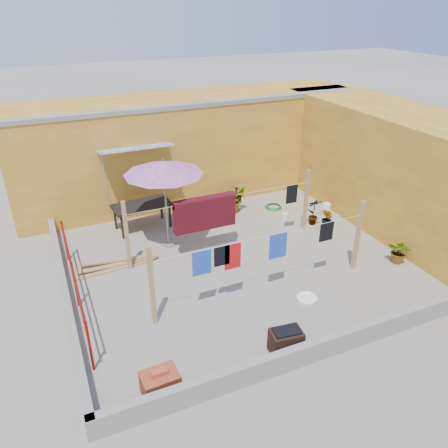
{
  "coord_description": "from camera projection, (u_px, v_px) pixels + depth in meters",
  "views": [
    {
      "loc": [
        -4.03,
        -8.36,
        5.9
      ],
      "look_at": [
        -0.21,
        0.3,
        0.98
      ],
      "focal_mm": 35.0,
      "sensor_mm": 36.0,
      "label": 1
    }
  ],
  "objects": [
    {
      "name": "parapet_front",
      "position": [
        320.0,
        348.0,
        7.95
      ],
      "size": [
        8.3,
        0.16,
        0.44
      ],
      "primitive_type": "cube",
      "color": "gray",
      "rests_on": "ground"
    },
    {
      "name": "plant_right_c",
      "position": [
        400.0,
        252.0,
        10.81
      ],
      "size": [
        0.67,
        0.7,
        0.61
      ],
      "primitive_type": "imported",
      "rotation": [
        0.0,
        0.0,
        5.15
      ],
      "color": "#1C5217",
      "rests_on": "ground"
    },
    {
      "name": "wall_back",
      "position": [
        189.0,
        146.0,
        14.2
      ],
      "size": [
        11.0,
        3.27,
        3.21
      ],
      "color": "gold",
      "rests_on": "ground"
    },
    {
      "name": "plant_back_a",
      "position": [
        233.0,
        199.0,
        13.35
      ],
      "size": [
        0.92,
        0.85,
        0.83
      ],
      "primitive_type": "imported",
      "rotation": [
        0.0,
        0.0,
        0.32
      ],
      "color": "#1C5217",
      "rests_on": "ground"
    },
    {
      "name": "ground",
      "position": [
        236.0,
        262.0,
        10.95
      ],
      "size": [
        80.0,
        80.0,
        0.0
      ],
      "primitive_type": "plane",
      "color": "#9E998E",
      "rests_on": "ground"
    },
    {
      "name": "wall_right",
      "position": [
        407.0,
        172.0,
        12.08
      ],
      "size": [
        2.4,
        9.0,
        3.2
      ],
      "primitive_type": "cube",
      "color": "gold",
      "rests_on": "ground"
    },
    {
      "name": "outdoor_table",
      "position": [
        142.0,
        206.0,
        12.27
      ],
      "size": [
        1.68,
        0.96,
        0.75
      ],
      "color": "black",
      "rests_on": "ground"
    },
    {
      "name": "clothesline_rig",
      "position": [
        214.0,
        219.0,
        10.73
      ],
      "size": [
        5.09,
        2.35,
        1.8
      ],
      "color": "tan",
      "rests_on": "ground"
    },
    {
      "name": "plant_right_b",
      "position": [
        327.0,
        219.0,
        12.35
      ],
      "size": [
        0.35,
        0.4,
        0.66
      ],
      "primitive_type": "imported",
      "rotation": [
        0.0,
        0.0,
        4.56
      ],
      "color": "#1C5217",
      "rests_on": "ground"
    },
    {
      "name": "plant_back_b",
      "position": [
        237.0,
        195.0,
        13.96
      ],
      "size": [
        0.42,
        0.42,
        0.6
      ],
      "primitive_type": "imported",
      "rotation": [
        0.0,
        0.0,
        1.85
      ],
      "color": "#1C5217",
      "rests_on": "ground"
    },
    {
      "name": "patio_umbrella",
      "position": [
        163.0,
        168.0,
        10.75
      ],
      "size": [
        2.03,
        2.03,
        2.41
      ],
      "color": "gray",
      "rests_on": "ground"
    },
    {
      "name": "water_jug_b",
      "position": [
        285.0,
        218.0,
        12.86
      ],
      "size": [
        0.2,
        0.2,
        0.31
      ],
      "color": "white",
      "rests_on": "ground"
    },
    {
      "name": "plant_right_a",
      "position": [
        314.0,
        211.0,
        12.6
      ],
      "size": [
        0.49,
        0.38,
        0.84
      ],
      "primitive_type": "imported",
      "rotation": [
        0.0,
        0.0,
        2.94
      ],
      "color": "#1C5217",
      "rests_on": "ground"
    },
    {
      "name": "parapet_left",
      "position": [
        65.0,
        295.0,
        9.39
      ],
      "size": [
        0.16,
        7.3,
        0.44
      ],
      "primitive_type": "cube",
      "color": "gray",
      "rests_on": "ground"
    },
    {
      "name": "water_jug_a",
      "position": [
        326.0,
        209.0,
        13.34
      ],
      "size": [
        0.24,
        0.24,
        0.38
      ],
      "color": "white",
      "rests_on": "ground"
    },
    {
      "name": "brick_stack",
      "position": [
        160.0,
        384.0,
        7.21
      ],
      "size": [
        0.62,
        0.47,
        0.53
      ],
      "color": "#AB4827",
      "rests_on": "ground"
    },
    {
      "name": "red_railing",
      "position": [
        74.0,
        278.0,
        9.08
      ],
      "size": [
        0.05,
        4.2,
        1.1
      ],
      "color": "maroon",
      "rests_on": "ground"
    },
    {
      "name": "lumber_pile",
      "position": [
        118.0,
        264.0,
        10.74
      ],
      "size": [
        2.04,
        0.58,
        0.12
      ],
      "color": "tan",
      "rests_on": "ground"
    },
    {
      "name": "brazier",
      "position": [
        286.0,
        341.0,
        8.06
      ],
      "size": [
        0.63,
        0.46,
        0.53
      ],
      "color": "black",
      "rests_on": "ground"
    },
    {
      "name": "green_hose",
      "position": [
        274.0,
        207.0,
        13.77
      ],
      "size": [
        0.54,
        0.54,
        0.08
      ],
      "color": "#1A7825",
      "rests_on": "ground"
    },
    {
      "name": "white_basin",
      "position": [
        307.0,
        298.0,
        9.56
      ],
      "size": [
        0.46,
        0.46,
        0.08
      ],
      "color": "white",
      "rests_on": "ground"
    }
  ]
}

